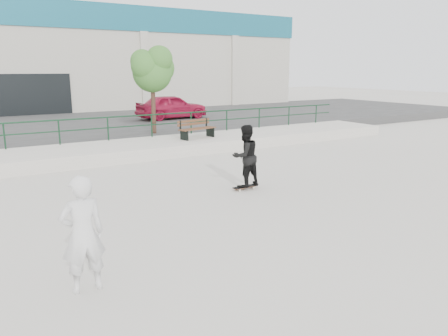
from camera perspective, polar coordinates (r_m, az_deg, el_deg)
ground at (r=9.52m, az=-0.88°, el=-8.83°), size 120.00×120.00×0.00m
ledge at (r=17.99m, az=-16.60°, el=1.84°), size 30.00×3.00×0.50m
parking_strip at (r=26.20m, az=-21.58°, el=4.78°), size 60.00×14.00×0.50m
railing at (r=19.08m, az=-17.84°, el=5.39°), size 28.00×0.06×1.03m
commercial_building at (r=39.87m, az=-25.89°, el=13.11°), size 44.20×16.33×8.00m
bench_right at (r=19.44m, az=-3.60°, el=5.12°), size 1.88×0.89×0.83m
tree at (r=21.05m, az=-9.31°, el=12.75°), size 2.28×2.03×4.06m
red_car at (r=27.27m, az=-6.86°, el=7.97°), size 4.40×1.83×1.49m
skateboard at (r=13.03m, az=2.74°, el=-2.49°), size 0.79×0.25×0.09m
standing_skater at (r=12.82m, az=2.79°, el=1.57°), size 0.95×0.78×1.84m
seated_skater at (r=7.31m, az=-17.97°, el=-8.25°), size 0.70×0.46×1.92m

